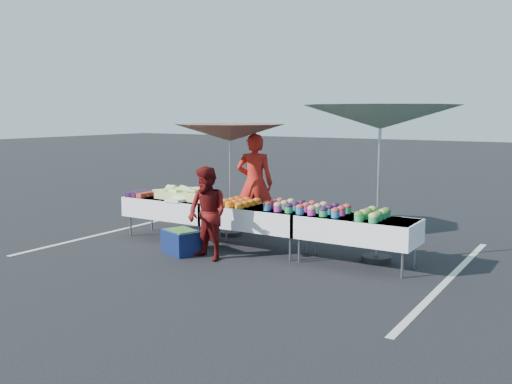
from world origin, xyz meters
The scene contains 17 objects.
ground centered at (0.00, 0.00, 0.00)m, with size 80.00×80.00×0.00m, color black.
stripe_left centered at (-3.20, 0.00, 0.00)m, with size 0.10×5.00×0.00m, color silver.
stripe_right centered at (3.20, 0.00, 0.00)m, with size 0.10×5.00×0.00m, color silver.
table_left centered at (-1.80, 0.00, 0.58)m, with size 1.86×0.81×0.75m.
table_center centered at (0.00, 0.00, 0.58)m, with size 1.86×0.81×0.75m.
table_right centered at (1.80, 0.00, 0.58)m, with size 1.86×0.81×0.75m.
berry_punnets centered at (-2.51, -0.06, 0.79)m, with size 0.40×0.54×0.08m.
corn_pile centered at (-1.54, 0.04, 0.84)m, with size 1.16×0.57×0.26m.
plastic_bags centered at (-1.50, -0.30, 0.78)m, with size 0.30×0.25×0.05m, color white.
carrot_bowls centered at (-0.35, -0.01, 0.80)m, with size 0.55×0.69×0.11m.
potato_cups centered at (0.95, 0.00, 0.83)m, with size 1.34×0.58×0.16m.
bean_baskets centered at (2.06, -0.01, 0.82)m, with size 0.36×0.68×0.15m.
vendor centered at (-0.80, 1.24, 0.96)m, with size 0.70×0.46×1.93m, color red.
customer centered at (-0.33, -0.92, 0.74)m, with size 0.72×0.56×1.48m, color #5C0E0D.
umbrella_left centered at (-1.05, 0.76, 1.93)m, with size 2.39×2.39×2.13m.
umbrella_right centered at (1.99, 0.40, 2.24)m, with size 2.98×2.98×2.47m.
storage_bin centered at (-0.93, -0.84, 0.21)m, with size 0.73×0.63×0.40m.
Camera 1 is at (5.02, -8.01, 2.33)m, focal length 40.00 mm.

